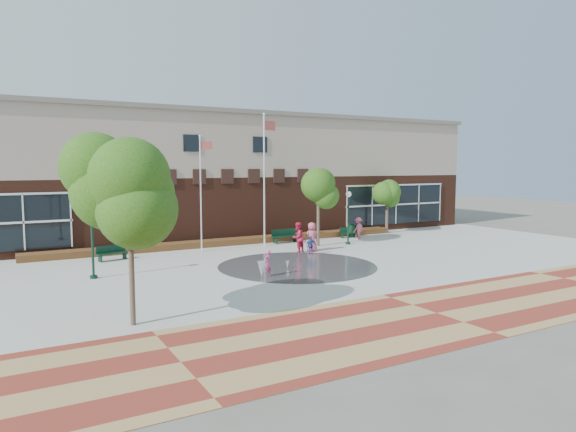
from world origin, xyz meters
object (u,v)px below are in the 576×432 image
flagpole_left (201,187)px  child_splash (268,263)px  tree_big_left (129,185)px  trash_can (351,231)px  bench_left (112,256)px  flagpole_right (265,172)px

flagpole_left → child_splash: size_ratio=5.45×
tree_big_left → trash_can: bearing=35.6°
bench_left → trash_can: bearing=-10.9°
flagpole_right → child_splash: (-4.11, -8.43, -4.22)m
bench_left → child_splash: 9.84m
child_splash → trash_can: bearing=-173.8°
trash_can → flagpole_left: bearing=-176.8°
bench_left → trash_can: trash_can is taller
flagpole_right → bench_left: (-9.81, -0.41, -4.60)m
flagpole_right → bench_left: size_ratio=4.90×
flagpole_right → trash_can: (7.48, 0.60, -4.37)m
flagpole_left → bench_left: size_ratio=4.03×
tree_big_left → child_splash: 9.51m
flagpole_right → trash_can: 8.68m
flagpole_right → tree_big_left: size_ratio=1.33×
flagpole_right → child_splash: size_ratio=6.62×
flagpole_right → tree_big_left: (-11.44, -12.92, -0.18)m
flagpole_right → bench_left: flagpole_right is taller
flagpole_left → bench_left: bearing=-170.9°
flagpole_left → bench_left: flagpole_left is taller
trash_can → tree_big_left: (-18.92, -13.53, 4.19)m
flagpole_left → child_splash: flagpole_left is taller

